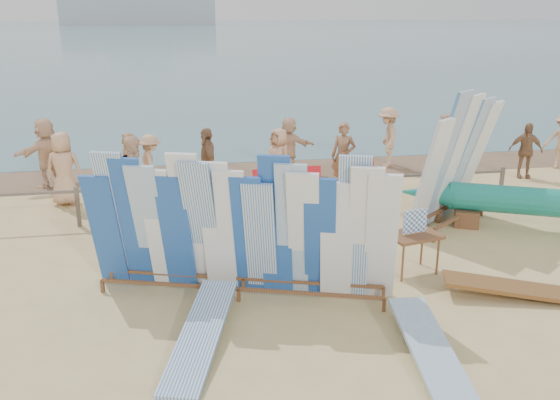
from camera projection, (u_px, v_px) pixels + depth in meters
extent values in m
plane|color=#CFB777|center=(282.00, 269.00, 10.89)|extent=(160.00, 160.00, 0.00)
cube|color=#446F7A|center=(183.00, 31.00, 130.93)|extent=(320.00, 240.00, 0.02)
cube|color=brown|center=(240.00, 170.00, 17.64)|extent=(40.00, 2.60, 0.01)
cube|color=#999EA3|center=(139.00, 11.00, 176.53)|extent=(45.00, 8.00, 8.00)
cube|color=#685A4F|center=(259.00, 183.00, 13.46)|extent=(12.00, 0.06, 0.06)
cube|color=#685A4F|center=(78.00, 207.00, 12.92)|extent=(0.08, 0.08, 0.90)
cube|color=#685A4F|center=(171.00, 202.00, 13.24)|extent=(0.08, 0.08, 0.90)
cube|color=#685A4F|center=(259.00, 197.00, 13.56)|extent=(0.08, 0.08, 0.90)
cube|color=#685A4F|center=(344.00, 193.00, 13.88)|extent=(0.08, 0.08, 0.90)
cube|color=#685A4F|center=(424.00, 189.00, 14.21)|extent=(0.08, 0.08, 0.90)
cube|color=#685A4F|center=(501.00, 185.00, 14.53)|extent=(0.08, 0.08, 0.90)
cube|color=brown|center=(239.00, 289.00, 9.63)|extent=(4.48, 1.49, 0.05)
cube|color=brown|center=(243.00, 278.00, 10.00)|extent=(4.48, 1.49, 0.05)
cube|color=#2253AC|center=(106.00, 231.00, 9.87)|extent=(0.64, 0.69, 2.06)
cube|color=white|center=(119.00, 220.00, 9.78)|extent=(0.68, 0.80, 2.47)
cube|color=#2253AC|center=(135.00, 224.00, 9.76)|extent=(0.67, 0.76, 2.38)
cube|color=#82AAD1|center=(150.00, 228.00, 9.74)|extent=(0.68, 0.80, 2.28)
cube|color=white|center=(161.00, 230.00, 9.72)|extent=(0.65, 0.70, 2.21)
cube|color=#2253AC|center=(176.00, 234.00, 9.70)|extent=(0.65, 0.70, 2.11)
cube|color=white|center=(191.00, 223.00, 9.61)|extent=(0.70, 0.87, 2.50)
cube|color=white|center=(202.00, 227.00, 9.60)|extent=(0.73, 0.96, 2.38)
cube|color=white|center=(218.00, 229.00, 9.57)|extent=(0.64, 0.67, 2.35)
cube|color=white|center=(233.00, 233.00, 9.55)|extent=(0.66, 0.74, 2.24)
cube|color=#2253AC|center=(249.00, 236.00, 9.53)|extent=(0.66, 0.73, 2.15)
cube|color=white|center=(260.00, 240.00, 9.52)|extent=(0.66, 0.73, 2.05)
cube|color=#2253AC|center=(276.00, 228.00, 9.42)|extent=(0.64, 0.69, 2.49)
cube|color=#82AAD1|center=(292.00, 232.00, 9.40)|extent=(0.67, 0.77, 2.38)
cube|color=white|center=(304.00, 236.00, 9.40)|extent=(0.70, 0.85, 2.26)
cube|color=#2253AC|center=(320.00, 239.00, 9.38)|extent=(0.68, 0.79, 2.18)
cube|color=white|center=(336.00, 242.00, 9.35)|extent=(0.64, 0.67, 2.12)
cube|color=white|center=(353.00, 230.00, 9.25)|extent=(0.65, 0.72, 2.54)
cube|color=white|center=(365.00, 235.00, 9.25)|extent=(0.71, 0.90, 2.40)
cube|color=white|center=(381.00, 239.00, 9.23)|extent=(0.71, 0.90, 2.30)
cube|color=brown|center=(460.00, 216.00, 12.85)|extent=(1.80, 1.41, 0.07)
cube|color=brown|center=(439.00, 211.00, 13.17)|extent=(1.80, 1.41, 0.07)
cube|color=white|center=(429.00, 180.00, 11.97)|extent=(0.89, 0.90, 2.55)
cube|color=white|center=(443.00, 163.00, 12.27)|extent=(0.99, 1.03, 3.05)
cube|color=white|center=(454.00, 161.00, 12.65)|extent=(1.01, 1.05, 2.93)
cube|color=white|center=(465.00, 160.00, 13.04)|extent=(1.02, 1.06, 2.80)
cube|color=white|center=(474.00, 159.00, 13.36)|extent=(1.03, 1.08, 2.68)
cube|color=brown|center=(467.00, 217.00, 13.09)|extent=(0.72, 0.77, 0.37)
cylinder|color=#198A79|center=(560.00, 203.00, 12.48)|extent=(4.35, 2.46, 0.62)
cone|color=#198A79|center=(425.00, 193.00, 13.17)|extent=(1.36, 1.04, 0.57)
cube|color=brown|center=(414.00, 235.00, 10.53)|extent=(1.03, 0.84, 0.05)
cube|color=white|center=(415.00, 221.00, 10.45)|extent=(0.47, 0.14, 0.43)
cube|color=white|center=(202.00, 343.00, 8.48)|extent=(1.28, 2.74, 0.35)
cube|color=#82AAD1|center=(432.00, 363.00, 8.01)|extent=(0.81, 2.74, 0.30)
cube|color=brown|center=(526.00, 298.00, 9.80)|extent=(2.74, 1.37, 0.31)
cube|color=red|center=(309.00, 193.00, 14.22)|extent=(0.67, 0.62, 0.05)
cube|color=red|center=(308.00, 178.00, 14.37)|extent=(0.62, 0.26, 0.60)
cube|color=red|center=(268.00, 192.00, 14.45)|extent=(0.66, 0.63, 0.05)
cube|color=red|center=(263.00, 179.00, 14.55)|extent=(0.55, 0.33, 0.53)
cube|color=red|center=(366.00, 181.00, 14.52)|extent=(0.54, 0.79, 0.54)
cube|color=red|center=(365.00, 165.00, 14.69)|extent=(0.46, 0.23, 0.34)
imported|color=beige|center=(47.00, 152.00, 15.74)|extent=(1.51, 1.69, 1.85)
imported|color=tan|center=(64.00, 169.00, 14.26)|extent=(0.94, 0.57, 1.80)
imported|color=tan|center=(151.00, 164.00, 15.12)|extent=(0.69, 1.08, 1.56)
imported|color=#8C6042|center=(128.00, 165.00, 14.84)|extent=(0.37, 0.62, 1.65)
imported|color=beige|center=(136.00, 176.00, 13.54)|extent=(0.95, 0.94, 1.86)
imported|color=tan|center=(388.00, 138.00, 17.64)|extent=(0.77, 1.26, 1.82)
imported|color=beige|center=(444.00, 148.00, 16.15)|extent=(0.88, 1.01, 1.90)
imported|color=#8C6042|center=(343.00, 156.00, 15.48)|extent=(0.74, 0.64, 1.78)
imported|color=#8C6042|center=(525.00, 150.00, 16.60)|extent=(1.00, 0.67, 1.56)
imported|color=#8C6042|center=(208.00, 163.00, 14.81)|extent=(0.59, 1.09, 1.78)
imported|color=beige|center=(289.00, 145.00, 17.24)|extent=(1.44, 1.33, 1.60)
imported|color=tan|center=(279.00, 159.00, 15.51)|extent=(0.72, 0.88, 1.64)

